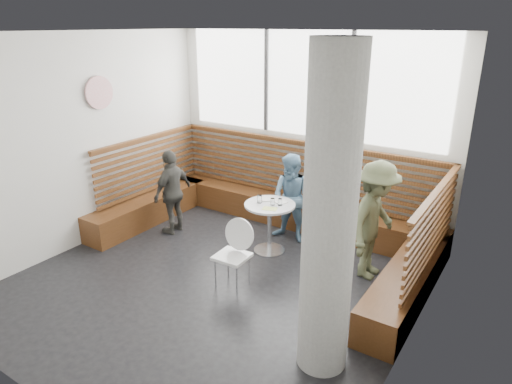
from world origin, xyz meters
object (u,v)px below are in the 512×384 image
Objects in this scene: cafe_table at (270,218)px; child_back at (292,199)px; cafe_chair at (235,248)px; adult_man at (375,221)px; concrete_column at (329,220)px; child_left at (173,192)px.

child_back reaches higher than cafe_table.
cafe_table is 1.06m from cafe_chair.
cafe_chair is 1.89m from adult_man.
adult_man is (-0.19, 1.95, -0.78)m from concrete_column.
cafe_table is at bearing 94.50° from cafe_chair.
cafe_table is 0.56m from child_back.
cafe_chair is (-1.61, 0.73, -1.07)m from concrete_column.
concrete_column is 2.28× the size of child_left.
child_back is (-1.64, 2.31, -0.89)m from concrete_column.
cafe_table is at bearing -100.11° from child_back.
child_back is (0.09, 0.53, 0.15)m from cafe_table.
cafe_chair is at bearing -89.36° from child_back.
adult_man reaches higher than child_back.
adult_man is 3.28m from child_left.
adult_man is at bearing 38.58° from cafe_chair.
child_back is 1.01× the size of child_left.
cafe_chair is at bearing 133.68° from adult_man.
cafe_chair is at bearing 64.88° from child_left.
concrete_column is 4.11× the size of cafe_table.
cafe_chair is 0.55× the size of adult_man.
cafe_table is at bearing 134.03° from concrete_column.
cafe_chair is 2.00m from child_left.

